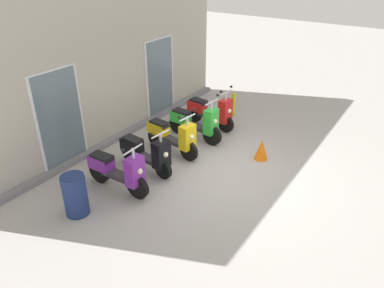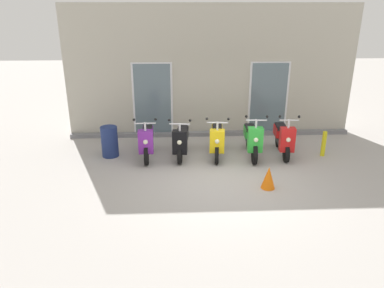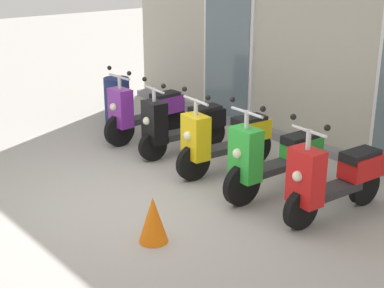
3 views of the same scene
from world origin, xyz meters
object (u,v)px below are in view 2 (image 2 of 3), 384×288
object	(u,v)px
scooter_yellow	(217,139)
scooter_black	(181,140)
curb_bollard	(324,144)
scooter_purple	(147,141)
scooter_green	(252,139)
scooter_red	(283,138)
trash_bin	(110,142)
traffic_cone	(268,178)

from	to	relation	value
scooter_yellow	scooter_black	bearing A→B (deg)	179.02
curb_bollard	scooter_purple	bearing A→B (deg)	178.49
scooter_purple	scooter_green	size ratio (longest dim) A/B	0.96
scooter_yellow	curb_bollard	distance (m)	2.93
scooter_yellow	scooter_red	size ratio (longest dim) A/B	1.02
scooter_red	trash_bin	size ratio (longest dim) A/B	1.87
scooter_green	traffic_cone	distance (m)	1.91
scooter_yellow	curb_bollard	world-z (taller)	scooter_yellow
traffic_cone	scooter_black	bearing A→B (deg)	134.56
scooter_yellow	traffic_cone	xyz separation A→B (m)	(0.96, -1.94, -0.23)
scooter_purple	traffic_cone	size ratio (longest dim) A/B	3.07
scooter_green	trash_bin	distance (m)	3.88
scooter_yellow	scooter_green	distance (m)	0.96
scooter_red	traffic_cone	world-z (taller)	scooter_red
scooter_purple	trash_bin	world-z (taller)	scooter_purple
scooter_yellow	traffic_cone	world-z (taller)	scooter_yellow
curb_bollard	traffic_cone	size ratio (longest dim) A/B	1.35
scooter_black	scooter_yellow	size ratio (longest dim) A/B	0.96
scooter_black	trash_bin	distance (m)	1.96
scooter_black	trash_bin	world-z (taller)	scooter_black
scooter_red	curb_bollard	bearing A→B (deg)	-6.84
scooter_black	scooter_green	xyz separation A→B (m)	(1.92, -0.06, 0.03)
curb_bollard	scooter_red	bearing A→B (deg)	173.16
scooter_black	scooter_purple	bearing A→B (deg)	-179.10
scooter_purple	trash_bin	distance (m)	1.03
scooter_black	traffic_cone	xyz separation A→B (m)	(1.93, -1.96, -0.20)
scooter_purple	curb_bollard	xyz separation A→B (m)	(4.82, -0.13, -0.13)
scooter_purple	curb_bollard	distance (m)	4.82
scooter_black	scooter_yellow	xyz separation A→B (m)	(0.97, -0.02, 0.02)
scooter_green	curb_bollard	distance (m)	1.97
scooter_purple	curb_bollard	size ratio (longest dim) A/B	2.28
scooter_purple	trash_bin	xyz separation A→B (m)	(-1.02, 0.12, -0.06)
scooter_black	scooter_yellow	distance (m)	0.97
scooter_black	scooter_green	world-z (taller)	scooter_green
curb_bollard	traffic_cone	bearing A→B (deg)	-137.15
scooter_green	traffic_cone	bearing A→B (deg)	-89.80
scooter_yellow	scooter_green	world-z (taller)	scooter_green
scooter_purple	scooter_yellow	distance (m)	1.90
scooter_black	trash_bin	size ratio (longest dim) A/B	1.82
trash_bin	scooter_yellow	bearing A→B (deg)	-2.42
scooter_green	scooter_yellow	bearing A→B (deg)	177.19
trash_bin	curb_bollard	world-z (taller)	trash_bin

